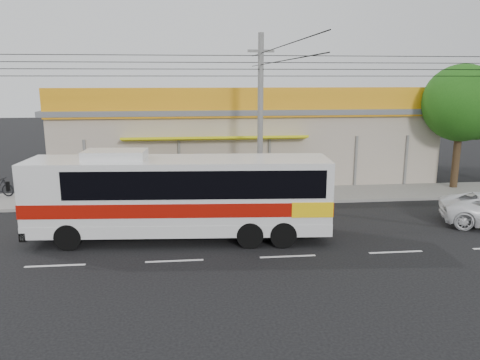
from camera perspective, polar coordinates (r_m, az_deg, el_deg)
The scene contains 8 objects.
ground at distance 19.22m, azimuth 4.32°, elevation -6.54°, with size 120.00×120.00×0.00m, color black.
sidewalk at distance 24.88m, azimuth 1.86°, elevation -1.93°, with size 30.00×3.20×0.15m, color slate.
lane_markings at distance 16.92m, azimuth 5.84°, elevation -9.26°, with size 50.00×0.12×0.01m, color silver, non-canonical shape.
storefront_building at distance 29.87m, azimuth 0.42°, elevation 4.83°, with size 22.60×9.20×5.70m.
coach_bus at distance 18.18m, azimuth -6.82°, elevation -1.48°, with size 11.65×3.26×3.54m.
motorbike_red at distance 23.80m, azimuth -11.83°, elevation -1.54°, with size 0.61×1.74×0.92m, color maroon.
utility_pole at distance 22.45m, azimuth 2.55°, elevation 13.86°, with size 34.00×14.00×8.25m.
tree_near at distance 28.60m, azimuth 25.68°, elevation 8.16°, with size 4.21×4.21×6.97m.
Camera 1 is at (-3.33, -17.88, 6.22)m, focal length 35.00 mm.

